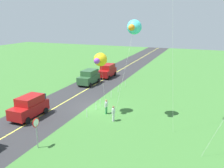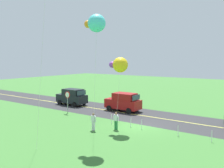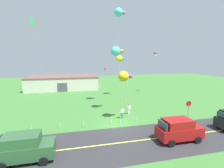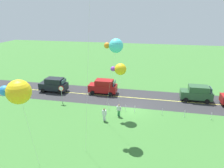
# 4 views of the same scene
# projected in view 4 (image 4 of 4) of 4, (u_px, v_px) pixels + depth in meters

# --- Properties ---
(ground_plane) EXTENTS (120.00, 120.00, 0.10)m
(ground_plane) POSITION_uv_depth(u_px,v_px,m) (131.00, 110.00, 27.96)
(ground_plane) COLOR #3D7533
(asphalt_road) EXTENTS (120.00, 7.00, 0.00)m
(asphalt_road) POSITION_uv_depth(u_px,v_px,m) (135.00, 98.00, 31.64)
(asphalt_road) COLOR #2D2D30
(asphalt_road) RESTS_ON ground
(road_centre_stripe) EXTENTS (120.00, 0.16, 0.00)m
(road_centre_stripe) POSITION_uv_depth(u_px,v_px,m) (135.00, 98.00, 31.64)
(road_centre_stripe) COLOR #E5E04C
(road_centre_stripe) RESTS_ON asphalt_road
(car_suv_foreground) EXTENTS (4.40, 2.12, 2.24)m
(car_suv_foreground) POSITION_uv_depth(u_px,v_px,m) (103.00, 86.00, 33.03)
(car_suv_foreground) COLOR maroon
(car_suv_foreground) RESTS_ON ground
(car_parked_west_near) EXTENTS (4.40, 2.12, 2.24)m
(car_parked_west_near) POSITION_uv_depth(u_px,v_px,m) (197.00, 93.00, 30.41)
(car_parked_west_near) COLOR #2D5633
(car_parked_west_near) RESTS_ON ground
(car_parked_east_near) EXTENTS (4.40, 2.12, 2.24)m
(car_parked_east_near) POSITION_uv_depth(u_px,v_px,m) (54.00, 85.00, 33.86)
(car_parked_east_near) COLOR black
(car_parked_east_near) RESTS_ON ground
(stop_sign) EXTENTS (0.76, 0.08, 2.56)m
(stop_sign) POSITION_uv_depth(u_px,v_px,m) (61.00, 91.00, 29.37)
(stop_sign) COLOR gray
(stop_sign) RESTS_ON ground
(person_adult_near) EXTENTS (0.58, 0.22, 1.60)m
(person_adult_near) POSITION_uv_depth(u_px,v_px,m) (104.00, 114.00, 24.84)
(person_adult_near) COLOR silver
(person_adult_near) RESTS_ON ground
(person_adult_companion) EXTENTS (0.58, 0.22, 1.60)m
(person_adult_companion) POSITION_uv_depth(u_px,v_px,m) (119.00, 110.00, 25.85)
(person_adult_companion) COLOR #338C4C
(person_adult_companion) RESTS_ON ground
(kite_red_low) EXTENTS (2.36, 2.19, 9.90)m
(kite_red_low) POSITION_uv_depth(u_px,v_px,m) (115.00, 46.00, 20.42)
(kite_red_low) COLOR silver
(kite_red_low) RESTS_ON ground
(kite_blue_mid) EXTENTS (1.90, 1.40, 6.59)m
(kite_blue_mid) POSITION_uv_depth(u_px,v_px,m) (120.00, 69.00, 24.78)
(kite_blue_mid) COLOR silver
(kite_blue_mid) RESTS_ON ground
(kite_orange_near) EXTENTS (2.49, 4.20, 8.83)m
(kite_orange_near) POSITION_uv_depth(u_px,v_px,m) (18.00, 92.00, 11.74)
(kite_orange_near) COLOR silver
(kite_orange_near) RESTS_ON ground
(fence_post_0) EXTENTS (0.05, 0.05, 0.90)m
(fence_post_0) POSITION_uv_depth(u_px,v_px,m) (211.00, 116.00, 25.26)
(fence_post_0) COLOR silver
(fence_post_0) RESTS_ON ground
(fence_post_1) EXTENTS (0.05, 0.05, 0.90)m
(fence_post_1) POSITION_uv_depth(u_px,v_px,m) (185.00, 113.00, 25.85)
(fence_post_1) COLOR silver
(fence_post_1) RESTS_ON ground
(fence_post_2) EXTENTS (0.05, 0.05, 0.90)m
(fence_post_2) POSITION_uv_depth(u_px,v_px,m) (162.00, 111.00, 26.38)
(fence_post_2) COLOR silver
(fence_post_2) RESTS_ON ground
(fence_post_3) EXTENTS (0.05, 0.05, 0.90)m
(fence_post_3) POSITION_uv_depth(u_px,v_px,m) (135.00, 109.00, 27.05)
(fence_post_3) COLOR silver
(fence_post_3) RESTS_ON ground
(fence_post_4) EXTENTS (0.05, 0.05, 0.90)m
(fence_post_4) POSITION_uv_depth(u_px,v_px,m) (126.00, 108.00, 27.28)
(fence_post_4) COLOR silver
(fence_post_4) RESTS_ON ground
(fence_post_5) EXTENTS (0.05, 0.05, 0.90)m
(fence_post_5) POSITION_uv_depth(u_px,v_px,m) (109.00, 107.00, 27.72)
(fence_post_5) COLOR silver
(fence_post_5) RESTS_ON ground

